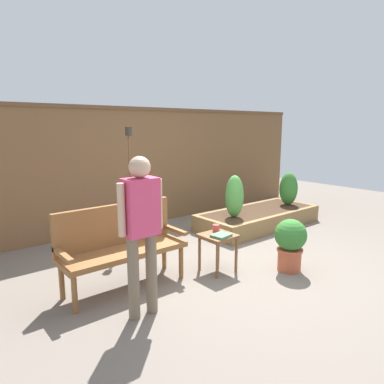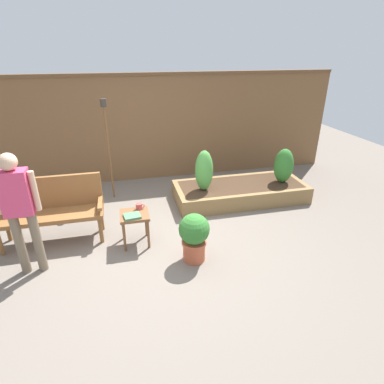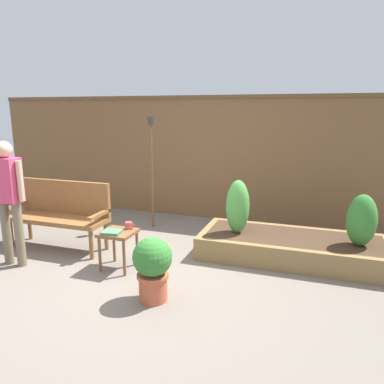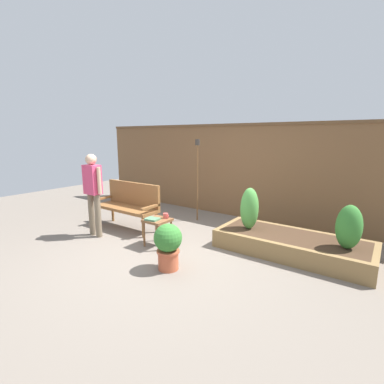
{
  "view_description": "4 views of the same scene",
  "coord_description": "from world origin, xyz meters",
  "px_view_note": "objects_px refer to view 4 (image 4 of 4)",
  "views": [
    {
      "loc": [
        -3.25,
        -2.97,
        1.83
      ],
      "look_at": [
        -0.2,
        0.75,
        0.92
      ],
      "focal_mm": 32.75,
      "sensor_mm": 36.0,
      "label": 1
    },
    {
      "loc": [
        -0.41,
        -3.79,
        2.58
      ],
      "look_at": [
        0.56,
        0.3,
        0.63
      ],
      "focal_mm": 29.1,
      "sensor_mm": 36.0,
      "label": 2
    },
    {
      "loc": [
        1.91,
        -3.62,
        1.92
      ],
      "look_at": [
        0.44,
        0.68,
        0.9
      ],
      "focal_mm": 34.42,
      "sensor_mm": 36.0,
      "label": 3
    },
    {
      "loc": [
        2.88,
        -3.34,
        1.88
      ],
      "look_at": [
        0.19,
        0.42,
        0.96
      ],
      "focal_mm": 26.41,
      "sensor_mm": 36.0,
      "label": 4
    }
  ],
  "objects_px": {
    "book_on_table": "(152,219)",
    "shrub_far_corner": "(349,227)",
    "shrub_near_bench": "(249,209)",
    "tiki_torch": "(197,166)",
    "person_by_bench": "(93,188)",
    "garden_bench": "(130,202)",
    "side_table": "(158,224)",
    "potted_boxwood": "(168,244)",
    "cup_on_table": "(166,216)"
  },
  "relations": [
    {
      "from": "shrub_near_bench",
      "to": "potted_boxwood",
      "type": "bearing_deg",
      "value": -109.86
    },
    {
      "from": "shrub_far_corner",
      "to": "shrub_near_bench",
      "type": "bearing_deg",
      "value": 180.0
    },
    {
      "from": "garden_bench",
      "to": "cup_on_table",
      "type": "relative_size",
      "value": 11.47
    },
    {
      "from": "garden_bench",
      "to": "book_on_table",
      "type": "distance_m",
      "value": 1.22
    },
    {
      "from": "side_table",
      "to": "tiki_torch",
      "type": "xyz_separation_m",
      "value": [
        -0.3,
        1.65,
        0.83
      ]
    },
    {
      "from": "person_by_bench",
      "to": "shrub_near_bench",
      "type": "bearing_deg",
      "value": 26.19
    },
    {
      "from": "book_on_table",
      "to": "shrub_near_bench",
      "type": "bearing_deg",
      "value": 30.14
    },
    {
      "from": "side_table",
      "to": "shrub_near_bench",
      "type": "relative_size",
      "value": 0.67
    },
    {
      "from": "garden_bench",
      "to": "person_by_bench",
      "type": "bearing_deg",
      "value": -101.93
    },
    {
      "from": "garden_bench",
      "to": "cup_on_table",
      "type": "xyz_separation_m",
      "value": [
        1.23,
        -0.29,
        -0.02
      ]
    },
    {
      "from": "shrub_far_corner",
      "to": "tiki_torch",
      "type": "bearing_deg",
      "value": 167.06
    },
    {
      "from": "shrub_near_bench",
      "to": "book_on_table",
      "type": "bearing_deg",
      "value": -141.59
    },
    {
      "from": "side_table",
      "to": "potted_boxwood",
      "type": "height_order",
      "value": "potted_boxwood"
    },
    {
      "from": "shrub_far_corner",
      "to": "tiki_torch",
      "type": "xyz_separation_m",
      "value": [
        -3.09,
        0.71,
        0.61
      ]
    },
    {
      "from": "book_on_table",
      "to": "shrub_far_corner",
      "type": "bearing_deg",
      "value": 11.85
    },
    {
      "from": "shrub_near_bench",
      "to": "shrub_far_corner",
      "type": "xyz_separation_m",
      "value": [
        1.51,
        -0.0,
        -0.04
      ]
    },
    {
      "from": "shrub_far_corner",
      "to": "person_by_bench",
      "type": "relative_size",
      "value": 0.41
    },
    {
      "from": "potted_boxwood",
      "to": "shrub_far_corner",
      "type": "bearing_deg",
      "value": 36.32
    },
    {
      "from": "garden_bench",
      "to": "book_on_table",
      "type": "height_order",
      "value": "garden_bench"
    },
    {
      "from": "tiki_torch",
      "to": "person_by_bench",
      "type": "height_order",
      "value": "tiki_torch"
    },
    {
      "from": "side_table",
      "to": "book_on_table",
      "type": "distance_m",
      "value": 0.14
    },
    {
      "from": "side_table",
      "to": "tiki_torch",
      "type": "relative_size",
      "value": 0.26
    },
    {
      "from": "tiki_torch",
      "to": "shrub_near_bench",
      "type": "bearing_deg",
      "value": -24.26
    },
    {
      "from": "person_by_bench",
      "to": "side_table",
      "type": "bearing_deg",
      "value": 13.93
    },
    {
      "from": "potted_boxwood",
      "to": "cup_on_table",
      "type": "bearing_deg",
      "value": 132.61
    },
    {
      "from": "garden_bench",
      "to": "shrub_far_corner",
      "type": "height_order",
      "value": "same"
    },
    {
      "from": "book_on_table",
      "to": "shrub_near_bench",
      "type": "relative_size",
      "value": 0.31
    },
    {
      "from": "side_table",
      "to": "person_by_bench",
      "type": "bearing_deg",
      "value": -166.07
    },
    {
      "from": "side_table",
      "to": "book_on_table",
      "type": "relative_size",
      "value": 2.19
    },
    {
      "from": "potted_boxwood",
      "to": "shrub_near_bench",
      "type": "xyz_separation_m",
      "value": [
        0.55,
        1.51,
        0.28
      ]
    },
    {
      "from": "cup_on_table",
      "to": "shrub_far_corner",
      "type": "bearing_deg",
      "value": 16.87
    },
    {
      "from": "garden_bench",
      "to": "book_on_table",
      "type": "relative_size",
      "value": 6.56
    },
    {
      "from": "shrub_far_corner",
      "to": "tiki_torch",
      "type": "distance_m",
      "value": 3.22
    },
    {
      "from": "garden_bench",
      "to": "tiki_torch",
      "type": "height_order",
      "value": "tiki_torch"
    },
    {
      "from": "cup_on_table",
      "to": "potted_boxwood",
      "type": "relative_size",
      "value": 0.19
    },
    {
      "from": "side_table",
      "to": "potted_boxwood",
      "type": "distance_m",
      "value": 0.92
    },
    {
      "from": "potted_boxwood",
      "to": "shrub_near_bench",
      "type": "relative_size",
      "value": 0.94
    },
    {
      "from": "garden_bench",
      "to": "shrub_far_corner",
      "type": "distance_m",
      "value": 3.97
    },
    {
      "from": "cup_on_table",
      "to": "shrub_near_bench",
      "type": "xyz_separation_m",
      "value": [
        1.19,
        0.82,
        0.14
      ]
    },
    {
      "from": "shrub_near_bench",
      "to": "tiki_torch",
      "type": "height_order",
      "value": "tiki_torch"
    },
    {
      "from": "potted_boxwood",
      "to": "person_by_bench",
      "type": "bearing_deg",
      "value": 172.99
    },
    {
      "from": "side_table",
      "to": "shrub_far_corner",
      "type": "relative_size",
      "value": 0.75
    },
    {
      "from": "shrub_far_corner",
      "to": "tiki_torch",
      "type": "height_order",
      "value": "tiki_torch"
    },
    {
      "from": "potted_boxwood",
      "to": "tiki_torch",
      "type": "height_order",
      "value": "tiki_torch"
    },
    {
      "from": "cup_on_table",
      "to": "shrub_near_bench",
      "type": "bearing_deg",
      "value": 34.61
    },
    {
      "from": "cup_on_table",
      "to": "person_by_bench",
      "type": "distance_m",
      "value": 1.51
    },
    {
      "from": "person_by_bench",
      "to": "garden_bench",
      "type": "bearing_deg",
      "value": 78.07
    },
    {
      "from": "book_on_table",
      "to": "shrub_far_corner",
      "type": "xyz_separation_m",
      "value": [
        2.81,
        1.03,
        0.12
      ]
    },
    {
      "from": "cup_on_table",
      "to": "shrub_far_corner",
      "type": "distance_m",
      "value": 2.82
    },
    {
      "from": "cup_on_table",
      "to": "book_on_table",
      "type": "height_order",
      "value": "cup_on_table"
    }
  ]
}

